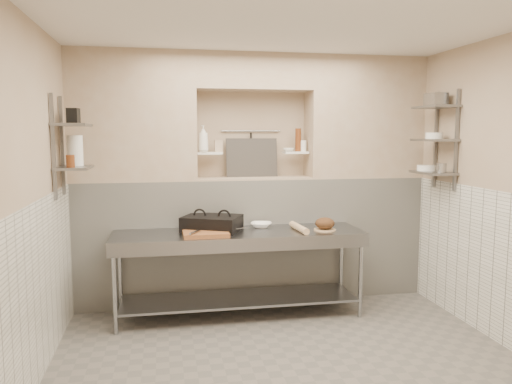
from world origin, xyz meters
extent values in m
cube|color=#68625C|center=(0.00, 0.00, -0.05)|extent=(4.00, 3.90, 0.10)
cube|color=silver|center=(0.00, 0.00, 2.85)|extent=(4.00, 3.90, 0.10)
cube|color=tan|center=(-2.05, 0.00, 1.40)|extent=(0.10, 3.90, 2.80)
cube|color=tan|center=(0.00, 2.00, 1.40)|extent=(4.00, 0.10, 2.80)
cube|color=tan|center=(0.00, -2.00, 1.40)|extent=(4.00, 0.10, 2.80)
cube|color=silver|center=(0.00, 1.75, 0.70)|extent=(4.00, 0.40, 1.40)
cube|color=tan|center=(0.00, 1.75, 1.41)|extent=(1.30, 0.40, 0.02)
cube|color=tan|center=(-1.33, 1.75, 2.10)|extent=(1.35, 0.40, 1.40)
cube|color=tan|center=(1.33, 1.75, 2.10)|extent=(1.35, 0.40, 1.40)
cube|color=tan|center=(0.00, 1.75, 2.60)|extent=(1.30, 0.40, 0.40)
cube|color=silver|center=(-1.99, 0.00, 0.70)|extent=(0.02, 3.90, 1.40)
cube|color=silver|center=(1.99, 0.00, 0.70)|extent=(0.02, 3.90, 1.40)
cube|color=white|center=(-0.50, 1.75, 1.70)|extent=(0.28, 0.16, 0.02)
cube|color=white|center=(0.50, 1.75, 1.70)|extent=(0.28, 0.16, 0.02)
cylinder|color=gray|center=(0.00, 1.92, 1.95)|extent=(0.70, 0.02, 0.02)
cylinder|color=black|center=(0.00, 1.90, 1.78)|extent=(0.02, 0.02, 0.30)
cube|color=#383330|center=(0.00, 1.85, 1.64)|extent=(0.60, 0.08, 0.45)
cube|color=slate|center=(-1.98, 1.25, 1.80)|extent=(0.03, 0.03, 0.95)
cube|color=slate|center=(-1.98, 0.85, 1.80)|extent=(0.03, 0.03, 0.95)
cube|color=slate|center=(-1.84, 1.05, 1.60)|extent=(0.30, 0.50, 0.02)
cube|color=slate|center=(-1.84, 1.05, 2.00)|extent=(0.30, 0.50, 0.03)
cube|color=slate|center=(1.98, 1.25, 1.85)|extent=(0.03, 0.03, 1.05)
cube|color=slate|center=(1.98, 0.85, 1.85)|extent=(0.03, 0.03, 1.05)
cube|color=slate|center=(1.84, 1.05, 1.50)|extent=(0.30, 0.50, 0.02)
cube|color=slate|center=(1.84, 1.05, 1.85)|extent=(0.30, 0.50, 0.02)
cube|color=slate|center=(1.84, 1.05, 2.20)|extent=(0.30, 0.50, 0.03)
cube|color=gray|center=(-0.25, 1.20, 0.88)|extent=(2.60, 0.70, 0.04)
cube|color=gray|center=(-0.25, 1.20, 0.18)|extent=(2.45, 0.60, 0.03)
cube|color=gray|center=(-0.25, 0.87, 0.82)|extent=(2.60, 0.02, 0.12)
cylinder|color=gray|center=(-1.49, 0.91, 0.43)|extent=(0.04, 0.04, 0.86)
cylinder|color=gray|center=(-1.49, 1.49, 0.43)|extent=(0.04, 0.04, 0.86)
cylinder|color=gray|center=(0.99, 0.91, 0.43)|extent=(0.04, 0.04, 0.86)
cylinder|color=gray|center=(0.99, 1.49, 0.43)|extent=(0.04, 0.04, 0.86)
cube|color=black|center=(-0.52, 1.32, 0.95)|extent=(0.70, 0.62, 0.10)
cube|color=black|center=(-0.52, 1.32, 1.03)|extent=(0.70, 0.62, 0.05)
cube|color=brown|center=(-0.61, 1.06, 0.92)|extent=(0.45, 0.32, 0.04)
cube|color=gray|center=(-0.29, 1.13, 0.95)|extent=(0.27, 0.11, 0.01)
cylinder|color=gray|center=(-0.72, 1.00, 0.96)|extent=(0.14, 0.21, 0.02)
imported|color=white|center=(0.02, 1.39, 0.93)|extent=(0.28, 0.28, 0.06)
cylinder|color=#CEB584|center=(0.38, 1.13, 0.93)|extent=(0.10, 0.46, 0.07)
cylinder|color=#CEB584|center=(0.65, 1.11, 0.91)|extent=(0.23, 0.23, 0.01)
ellipsoid|color=#4C2D19|center=(0.65, 1.11, 0.98)|extent=(0.21, 0.21, 0.12)
imported|color=white|center=(-0.57, 1.71, 1.86)|extent=(0.15, 0.15, 0.30)
cube|color=tan|center=(-0.40, 1.78, 1.78)|extent=(0.09, 0.09, 0.13)
imported|color=white|center=(0.41, 1.72, 1.73)|extent=(0.17, 0.17, 0.04)
cylinder|color=#5C2C12|center=(0.53, 1.76, 1.83)|extent=(0.06, 0.06, 0.23)
cylinder|color=#5C2C12|center=(0.53, 1.76, 1.85)|extent=(0.07, 0.07, 0.27)
cylinder|color=white|center=(0.59, 1.76, 1.78)|extent=(0.08, 0.08, 0.13)
cylinder|color=white|center=(-1.84, 1.15, 1.76)|extent=(0.14, 0.14, 0.29)
cylinder|color=#5C2C12|center=(-1.84, 0.87, 1.67)|extent=(0.08, 0.08, 0.12)
cube|color=black|center=(-1.84, 1.13, 2.08)|extent=(0.12, 0.12, 0.14)
cylinder|color=white|center=(1.84, 1.19, 1.54)|extent=(0.20, 0.20, 0.06)
cylinder|color=gray|center=(1.84, 0.89, 1.56)|extent=(0.10, 0.10, 0.10)
cylinder|color=white|center=(1.84, 1.05, 1.90)|extent=(0.18, 0.18, 0.07)
cube|color=gray|center=(1.84, 1.05, 2.28)|extent=(0.18, 0.22, 0.13)
camera|label=1|loc=(-1.02, -3.86, 1.92)|focal=35.00mm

